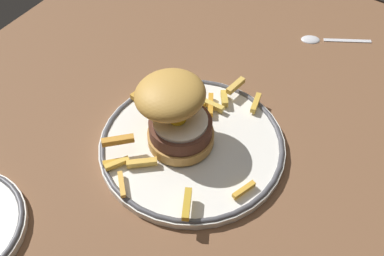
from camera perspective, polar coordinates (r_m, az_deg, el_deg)
The scene contains 5 objects.
ground_plane at distance 74.01cm, azimuth -1.16°, elevation -1.78°, with size 147.12×89.85×4.00cm, color brown.
dinner_plate at distance 70.06cm, azimuth -0.00°, elevation -2.03°, with size 28.28×28.28×1.60cm.
burger at distance 66.14cm, azimuth -2.09°, elevation 1.94°, with size 13.44×13.77×10.73cm.
fries_pile at distance 70.32cm, azimuth -1.30°, elevation 0.13°, with size 28.68×25.21×2.94cm.
spoon at distance 92.76cm, azimuth 15.42°, elevation 10.63°, with size 7.87×12.48×0.90cm.
Camera 1 is at (-39.35, -25.97, 55.05)cm, focal length 43.07 mm.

